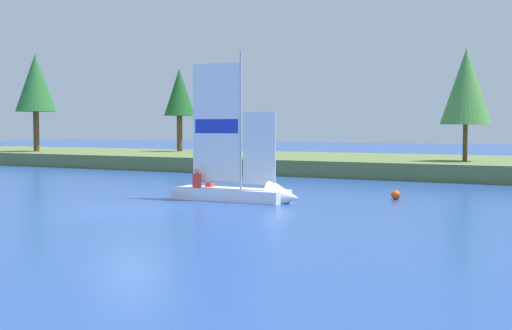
{
  "coord_description": "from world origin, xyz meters",
  "views": [
    {
      "loc": [
        15.14,
        -18.05,
        2.8
      ],
      "look_at": [
        0.57,
        7.51,
        1.2
      ],
      "focal_mm": 49.1,
      "sensor_mm": 36.0,
      "label": 1
    }
  ],
  "objects_px": {
    "shoreline_tree_left": "(35,83)",
    "shoreline_tree_midleft": "(179,93)",
    "shoreline_tree_centre": "(466,87)",
    "sailboat": "(247,189)",
    "channel_buoy": "(396,195)"
  },
  "relations": [
    {
      "from": "shoreline_tree_midleft",
      "to": "sailboat",
      "type": "bearing_deg",
      "value": -49.02
    },
    {
      "from": "shoreline_tree_left",
      "to": "shoreline_tree_midleft",
      "type": "relative_size",
      "value": 1.17
    },
    {
      "from": "shoreline_tree_left",
      "to": "shoreline_tree_midleft",
      "type": "height_order",
      "value": "shoreline_tree_left"
    },
    {
      "from": "shoreline_tree_left",
      "to": "channel_buoy",
      "type": "height_order",
      "value": "shoreline_tree_left"
    },
    {
      "from": "shoreline_tree_centre",
      "to": "sailboat",
      "type": "relative_size",
      "value": 1.02
    },
    {
      "from": "shoreline_tree_left",
      "to": "channel_buoy",
      "type": "bearing_deg",
      "value": -20.75
    },
    {
      "from": "shoreline_tree_left",
      "to": "sailboat",
      "type": "relative_size",
      "value": 1.24
    },
    {
      "from": "shoreline_tree_midleft",
      "to": "shoreline_tree_centre",
      "type": "xyz_separation_m",
      "value": [
        22.91,
        -4.99,
        -0.4
      ]
    },
    {
      "from": "shoreline_tree_midleft",
      "to": "shoreline_tree_centre",
      "type": "relative_size",
      "value": 1.03
    },
    {
      "from": "shoreline_tree_midleft",
      "to": "sailboat",
      "type": "height_order",
      "value": "shoreline_tree_midleft"
    },
    {
      "from": "shoreline_tree_left",
      "to": "shoreline_tree_midleft",
      "type": "bearing_deg",
      "value": 30.68
    },
    {
      "from": "shoreline_tree_midleft",
      "to": "sailboat",
      "type": "xyz_separation_m",
      "value": [
        18.69,
        -21.52,
        -4.94
      ]
    },
    {
      "from": "shoreline_tree_left",
      "to": "sailboat",
      "type": "distance_m",
      "value": 32.85
    },
    {
      "from": "shoreline_tree_midleft",
      "to": "sailboat",
      "type": "distance_m",
      "value": 28.93
    },
    {
      "from": "shoreline_tree_centre",
      "to": "channel_buoy",
      "type": "height_order",
      "value": "shoreline_tree_centre"
    }
  ]
}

